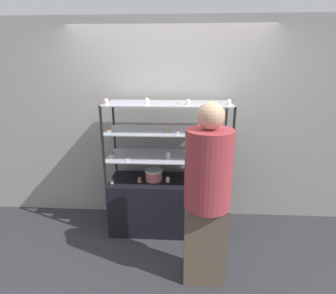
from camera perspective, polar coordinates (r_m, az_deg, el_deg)
The scene contains 28 objects.
ground_plane at distance 3.59m, azimuth -0.00°, elevation -17.06°, with size 20.00×20.00×0.00m, color #2D2D33.
back_wall at distance 3.45m, azimuth 0.39°, elevation 5.14°, with size 8.00×0.05×2.60m.
display_base at distance 3.41m, azimuth -0.00°, elevation -12.36°, with size 1.43×0.53×0.68m.
display_riser_lower at distance 3.14m, azimuth -0.00°, elevation -2.22°, with size 1.43×0.53×0.32m.
display_riser_middle at distance 3.05m, azimuth -0.00°, elevation 3.37°, with size 1.43×0.53×0.32m.
display_riser_upper at distance 2.99m, azimuth -0.00°, elevation 9.25°, with size 1.43×0.53×0.32m.
layer_cake_centerpiece at distance 3.23m, azimuth -3.10°, elevation -6.06°, with size 0.21×0.21×0.14m.
sheet_cake_frosted at distance 3.15m, azimuth 6.35°, elevation -1.30°, with size 0.18×0.18×0.07m.
cupcake_0 at distance 3.22m, azimuth -12.11°, elevation -7.23°, with size 0.05×0.05×0.07m.
cupcake_1 at distance 3.21m, azimuth -6.21°, elevation -7.05°, with size 0.05×0.05×0.07m.
cupcake_2 at distance 3.19m, azimuth 0.02°, elevation -7.06°, with size 0.05×0.05×0.07m.
cupcake_3 at distance 3.18m, azimuth 6.16°, elevation -7.30°, with size 0.05×0.05×0.07m.
cupcake_4 at distance 3.18m, azimuth 11.95°, elevation -7.54°, with size 0.05×0.05×0.07m.
price_tag_0 at distance 3.02m, azimuth 5.28°, elevation -8.82°, with size 0.04×0.00×0.04m.
cupcake_5 at distance 3.17m, azimuth -12.12°, elevation -1.51°, with size 0.05×0.05×0.07m.
cupcake_6 at distance 3.06m, azimuth 0.06°, elevation -1.76°, with size 0.05×0.05×0.07m.
cupcake_7 at distance 3.08m, azimuth 12.30°, elevation -2.07°, with size 0.05×0.05×0.07m.
price_tag_1 at distance 2.96m, azimuth -8.71°, elevation -2.90°, with size 0.04×0.00×0.04m.
cupcake_8 at distance 3.03m, azimuth -12.65°, elevation 3.83°, with size 0.06×0.06×0.07m.
cupcake_9 at distance 3.00m, azimuth -0.03°, elevation 4.12°, with size 0.06×0.06×0.07m.
cupcake_10 at distance 3.00m, azimuth 12.35°, elevation 3.71°, with size 0.06×0.06×0.07m.
price_tag_2 at distance 2.80m, azimuth 2.24°, elevation 2.91°, with size 0.04×0.00×0.04m.
cupcake_11 at distance 2.96m, azimuth -13.30°, elevation 9.64°, with size 0.05×0.05×0.06m.
cupcake_12 at distance 2.96m, azimuth -4.60°, elevation 10.03°, with size 0.05×0.05×0.06m.
cupcake_13 at distance 2.84m, azimuth 4.34°, elevation 9.75°, with size 0.05×0.05×0.06m.
cupcake_14 at distance 2.90m, azimuth 13.17°, elevation 9.49°, with size 0.05×0.05×0.06m.
price_tag_3 at distance 2.74m, azimuth 2.23°, elevation 9.32°, with size 0.04×0.00×0.04m.
customer_figure at distance 2.40m, azimuth 8.47°, elevation -9.96°, with size 0.41×0.41×1.75m.
Camera 1 is at (0.17, -2.96, 2.03)m, focal length 28.00 mm.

